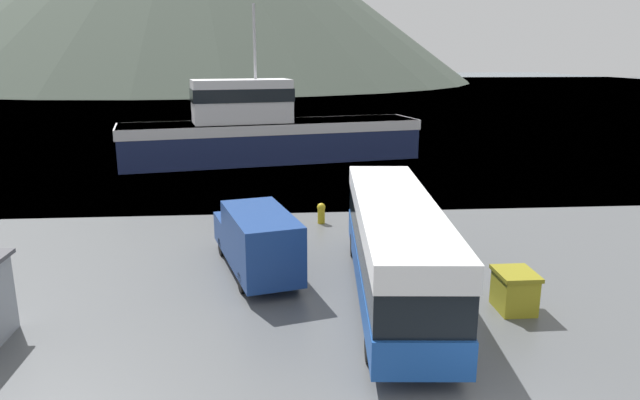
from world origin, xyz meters
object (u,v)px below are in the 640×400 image
at_px(delivery_van, 257,239).
at_px(tour_bus, 395,244).
at_px(fishing_boat, 266,131).
at_px(storage_bin, 514,290).

bearing_deg(delivery_van, tour_bus, -44.83).
height_order(tour_bus, delivery_van, tour_bus).
bearing_deg(fishing_boat, tour_bus, -2.34).
xyz_separation_m(tour_bus, fishing_boat, (-4.38, 25.43, 0.43)).
height_order(fishing_boat, storage_bin, fishing_boat).
xyz_separation_m(tour_bus, delivery_van, (-4.49, 2.59, -0.57)).
height_order(tour_bus, storage_bin, tour_bus).
xyz_separation_m(fishing_boat, storage_bin, (7.93, -26.68, -1.63)).
xyz_separation_m(delivery_van, fishing_boat, (0.10, 22.84, 1.00)).
distance_m(delivery_van, storage_bin, 8.92).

